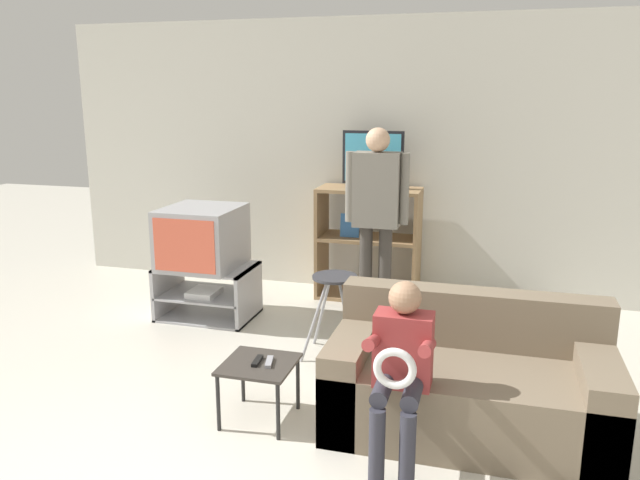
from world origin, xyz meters
name	(u,v)px	position (x,y,z in m)	size (l,w,h in m)	color
wall_back	(377,158)	(0.00, 3.91, 1.30)	(6.40, 0.06, 2.60)	beige
tv_stand	(208,292)	(-1.25, 2.73, 0.23)	(0.80, 0.56, 0.46)	#A8A8AD
television_main	(202,237)	(-1.28, 2.72, 0.71)	(0.62, 0.67, 0.51)	#9E9EA3
media_shelf	(368,242)	(-0.02, 3.62, 0.54)	(0.95, 0.44, 1.05)	#9E7A51
television_flat	(373,161)	(0.01, 3.62, 1.30)	(0.56, 0.20, 0.52)	black
folding_stool	(335,292)	(0.02, 2.22, 0.50)	(0.44, 0.37, 0.62)	#99999E
snack_table	(259,370)	(-0.18, 1.19, 0.32)	(0.42, 0.42, 0.37)	#38332D
remote_control_black	(257,361)	(-0.19, 1.19, 0.38)	(0.04, 0.14, 0.02)	black
remote_control_white	(269,362)	(-0.12, 1.20, 0.38)	(0.04, 0.14, 0.02)	gray
couch	(468,385)	(1.02, 1.42, 0.27)	(1.57, 0.81, 0.76)	#756651
person_standing_adult	(377,206)	(0.16, 3.05, 1.00)	(0.53, 0.20, 1.64)	#3D3833
person_seated_child	(401,362)	(0.69, 0.95, 0.58)	(0.33, 0.43, 0.98)	#2D2D38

